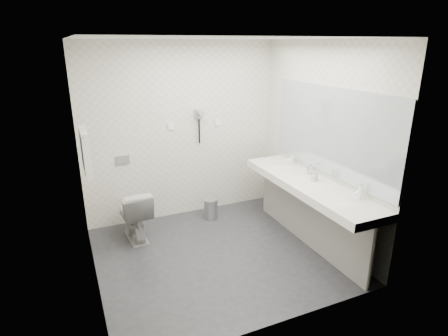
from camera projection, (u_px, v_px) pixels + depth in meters
name	position (u px, v px, depth m)	size (l,w,h in m)	color
floor	(218.00, 254.00, 4.53)	(2.80, 2.80, 0.00)	#2A292F
ceiling	(216.00, 38.00, 3.72)	(2.80, 2.80, 0.00)	white
wall_back	(182.00, 132.00, 5.25)	(2.80, 2.80, 0.00)	silver
wall_front	(279.00, 200.00, 3.00)	(2.80, 2.80, 0.00)	silver
wall_left	(84.00, 174.00, 3.59)	(2.60, 2.60, 0.00)	silver
wall_right	(319.00, 144.00, 4.66)	(2.60, 2.60, 0.00)	silver
vanity_counter	(308.00, 185.00, 4.53)	(0.55, 2.20, 0.10)	white
vanity_panel	(308.00, 216.00, 4.67)	(0.03, 2.15, 0.75)	gray
vanity_post_near	(371.00, 257.00, 3.78)	(0.06, 0.06, 0.75)	silver
vanity_post_far	(268.00, 188.00, 5.59)	(0.06, 0.06, 0.75)	silver
mirror	(330.00, 131.00, 4.42)	(0.02, 2.20, 1.05)	#B2BCC6
basin_near	(345.00, 203.00, 3.95)	(0.40, 0.31, 0.05)	white
basin_far	(280.00, 167.00, 5.08)	(0.40, 0.31, 0.05)	white
faucet_near	(360.00, 192.00, 4.00)	(0.04, 0.04, 0.15)	silver
faucet_far	(292.00, 159.00, 5.12)	(0.04, 0.04, 0.15)	silver
soap_bottle_a	(314.00, 177.00, 4.50)	(0.05, 0.05, 0.12)	beige
soap_bottle_c	(316.00, 175.00, 4.55)	(0.05, 0.05, 0.13)	beige
glass_left	(309.00, 169.00, 4.76)	(0.07, 0.07, 0.12)	silver
toilet	(134.00, 214.00, 4.82)	(0.38, 0.68, 0.69)	white
flush_plate	(123.00, 160.00, 5.01)	(0.18, 0.02, 0.12)	#B2B5BA
pedal_bin	(211.00, 209.00, 5.42)	(0.20, 0.20, 0.28)	#B2B5BA
bin_lid	(210.00, 200.00, 5.38)	(0.20, 0.20, 0.01)	#B2B5BA
towel_rail	(82.00, 131.00, 3.99)	(0.02, 0.02, 0.62)	silver
towel_near	(86.00, 154.00, 3.94)	(0.07, 0.24, 0.48)	white
towel_far	(84.00, 148.00, 4.18)	(0.07, 0.24, 0.48)	white
dryer_cradle	(198.00, 114.00, 5.24)	(0.10, 0.04, 0.14)	#94949A
dryer_barrel	(200.00, 112.00, 5.17)	(0.08, 0.08, 0.14)	#94949A
dryer_cord	(199.00, 131.00, 5.31)	(0.02, 0.02, 0.35)	black
switch_plate_a	(171.00, 126.00, 5.15)	(0.09, 0.02, 0.09)	white
switch_plate_b	(218.00, 122.00, 5.42)	(0.09, 0.02, 0.09)	white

